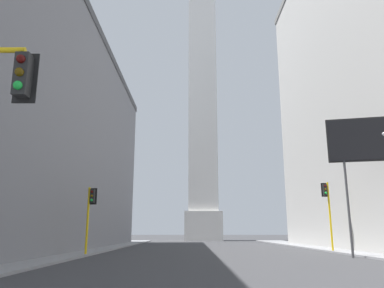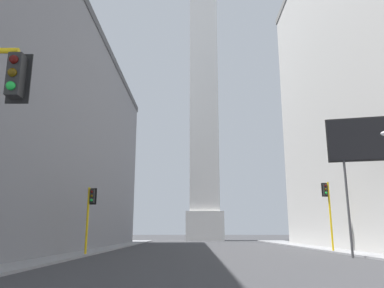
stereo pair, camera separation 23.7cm
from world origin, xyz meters
The scene contains 5 objects.
sidewalk_left centered at (-12.79, 27.56, 0.07)m, with size 5.00×91.88×0.15m, color gray.
obelisk centered at (0.00, 76.57, 33.34)m, with size 7.61×7.61×69.54m.
traffic_light_mid_right centered at (10.54, 33.47, 4.23)m, with size 0.78×0.50×6.45m.
traffic_light_mid_left centered at (-10.48, 28.18, 3.54)m, with size 0.80×0.53×5.35m.
billboard_sign centered at (11.67, 25.49, 8.48)m, with size 6.81×1.71×10.48m.
Camera 1 is at (-2.29, -2.19, 1.89)m, focal length 35.00 mm.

